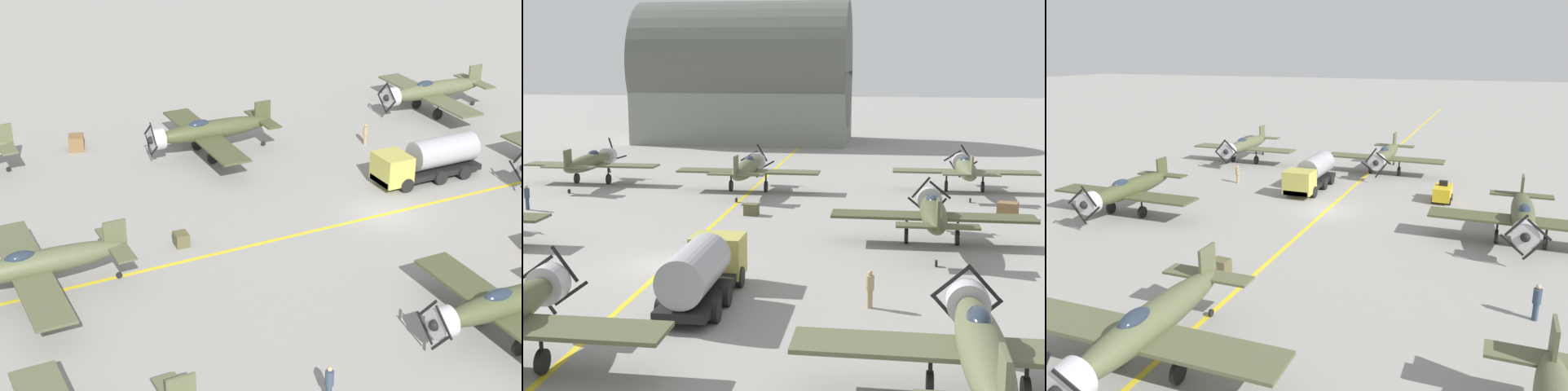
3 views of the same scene
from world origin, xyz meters
TOP-DOWN VIEW (x-y plane):
  - ground_plane at (0.00, 0.00)m, footprint 400.00×400.00m
  - taxiway_stripe at (0.00, 0.00)m, footprint 0.30×160.00m
  - airplane_near_right at (14.61, -14.27)m, footprint 12.00×9.98m
  - airplane_mid_right at (14.23, 6.37)m, footprint 12.00×9.98m
  - airplane_mid_left at (-14.41, 2.44)m, footprint 12.00×9.98m
  - airplane_far_center at (-0.15, 22.65)m, footprint 12.00×9.98m
  - fuel_tanker at (3.42, -5.67)m, footprint 2.68×8.00m
  - ground_crew_walking at (10.92, -5.39)m, footprint 0.37×0.37m
  - ground_crew_inspecting at (-14.83, 12.95)m, footprint 0.40×0.40m
  - supply_crate_by_tanker at (19.88, 14.99)m, footprint 1.63×1.48m
  - supply_crate_mid_lane at (1.94, 13.48)m, footprint 1.03×0.88m

SIDE VIEW (x-z plane):
  - ground_plane at x=0.00m, z-range 0.00..0.00m
  - taxiway_stripe at x=0.00m, z-range 0.00..0.01m
  - supply_crate_mid_lane at x=1.94m, z-range 0.00..0.82m
  - supply_crate_by_tanker at x=19.88m, z-range 0.00..1.13m
  - ground_crew_walking at x=10.92m, z-range 0.08..1.79m
  - ground_crew_inspecting at x=-14.83m, z-range 0.08..1.94m
  - fuel_tanker at x=3.42m, z-range 0.02..3.00m
  - airplane_mid_right at x=14.23m, z-range 0.19..3.84m
  - airplane_far_center at x=-0.15m, z-range 0.19..3.84m
  - airplane_near_right at x=14.61m, z-range 0.19..3.84m
  - airplane_mid_left at x=-14.41m, z-range 0.19..3.84m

